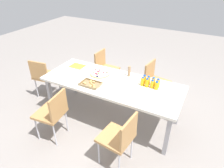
{
  "coord_description": "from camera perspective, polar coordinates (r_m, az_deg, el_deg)",
  "views": [
    {
      "loc": [
        -1.29,
        2.43,
        2.36
      ],
      "look_at": [
        -0.05,
        0.09,
        0.75
      ],
      "focal_mm": 31.8,
      "sensor_mm": 36.0,
      "label": 1
    }
  ],
  "objects": [
    {
      "name": "ground_plane",
      "position": [
        3.62,
        -0.09,
        -9.37
      ],
      "size": [
        12.0,
        12.0,
        0.0
      ],
      "primitive_type": "plane",
      "color": "gray"
    },
    {
      "name": "juice_bottle_0",
      "position": [
        3.11,
        13.05,
        0.23
      ],
      "size": [
        0.06,
        0.06,
        0.14
      ],
      "color": "#F8AC14",
      "rests_on": "party_table"
    },
    {
      "name": "plate_stack",
      "position": [
        3.19,
        1.06,
        0.93
      ],
      "size": [
        0.21,
        0.21,
        0.03
      ],
      "color": "silver",
      "rests_on": "party_table"
    },
    {
      "name": "snack_tray",
      "position": [
        3.12,
        -6.13,
        -0.05
      ],
      "size": [
        0.32,
        0.22,
        0.04
      ],
      "color": "olive",
      "rests_on": "party_table"
    },
    {
      "name": "fruit_pizza",
      "position": [
        3.43,
        -3.52,
        3.11
      ],
      "size": [
        0.35,
        0.35,
        0.05
      ],
      "color": "tan",
      "rests_on": "party_table"
    },
    {
      "name": "cardboard_tube",
      "position": [
        3.33,
        4.97,
        3.67
      ],
      "size": [
        0.04,
        0.04,
        0.18
      ],
      "primitive_type": "cylinder",
      "color": "#9E7A56",
      "rests_on": "party_table"
    },
    {
      "name": "paper_folder",
      "position": [
        3.75,
        -9.92,
        5.11
      ],
      "size": [
        0.26,
        0.2,
        0.01
      ],
      "primitive_type": "cube",
      "rotation": [
        0.0,
        0.0,
        0.01
      ],
      "color": "yellow",
      "rests_on": "party_table"
    },
    {
      "name": "chair_far_left",
      "position": [
        2.58,
        2.38,
        -14.89
      ],
      "size": [
        0.44,
        0.44,
        0.83
      ],
      "rotation": [
        0.0,
        0.0,
        -1.67
      ],
      "color": "#B7844C",
      "rests_on": "ground_plane"
    },
    {
      "name": "party_table",
      "position": [
        3.23,
        -0.1,
        -0.28
      ],
      "size": [
        2.26,
        0.89,
        0.73
      ],
      "color": "silver",
      "rests_on": "ground_plane"
    },
    {
      "name": "chair_end",
      "position": [
        4.1,
        -19.07,
        2.47
      ],
      "size": [
        0.45,
        0.45,
        0.83
      ],
      "rotation": [
        0.0,
        0.0,
        3.28
      ],
      "color": "#B7844C",
      "rests_on": "ground_plane"
    },
    {
      "name": "juice_bottle_5",
      "position": [
        3.07,
        11.48,
        -0.03
      ],
      "size": [
        0.06,
        0.06,
        0.14
      ],
      "color": "#F9AE14",
      "rests_on": "party_table"
    },
    {
      "name": "chair_near_left",
      "position": [
        3.81,
        12.14,
        1.25
      ],
      "size": [
        0.45,
        0.45,
        0.83
      ],
      "rotation": [
        0.0,
        0.0,
        1.43
      ],
      "color": "#B7844C",
      "rests_on": "ground_plane"
    },
    {
      "name": "juice_bottle_6",
      "position": [
        3.08,
        10.02,
        0.36
      ],
      "size": [
        0.06,
        0.06,
        0.14
      ],
      "color": "#FAAD14",
      "rests_on": "party_table"
    },
    {
      "name": "juice_bottle_2",
      "position": [
        3.15,
        10.41,
        0.99
      ],
      "size": [
        0.05,
        0.05,
        0.15
      ],
      "color": "#FAAC14",
      "rests_on": "party_table"
    },
    {
      "name": "juice_bottle_4",
      "position": [
        3.05,
        12.69,
        -0.43
      ],
      "size": [
        0.06,
        0.06,
        0.13
      ],
      "color": "#F8AF14",
      "rests_on": "party_table"
    },
    {
      "name": "chair_near_right",
      "position": [
        4.2,
        -2.05,
        4.96
      ],
      "size": [
        0.41,
        0.41,
        0.83
      ],
      "rotation": [
        0.0,
        0.0,
        1.53
      ],
      "color": "#B7844C",
      "rests_on": "ground_plane"
    },
    {
      "name": "juice_bottle_3",
      "position": [
        3.16,
        9.28,
        1.29
      ],
      "size": [
        0.06,
        0.06,
        0.14
      ],
      "color": "#FAAB14",
      "rests_on": "party_table"
    },
    {
      "name": "juice_bottle_7",
      "position": [
        3.1,
        8.79,
        0.73
      ],
      "size": [
        0.06,
        0.06,
        0.15
      ],
      "color": "#F9AE14",
      "rests_on": "party_table"
    },
    {
      "name": "chair_far_right",
      "position": [
        3.07,
        -16.56,
        -7.61
      ],
      "size": [
        0.44,
        0.44,
        0.83
      ],
      "rotation": [
        0.0,
        0.0,
        -1.46
      ],
      "color": "#B7844C",
      "rests_on": "ground_plane"
    },
    {
      "name": "napkin_stack",
      "position": [
        3.17,
        18.27,
        -1.25
      ],
      "size": [
        0.15,
        0.15,
        0.01
      ],
      "primitive_type": "cube",
      "color": "white",
      "rests_on": "party_table"
    },
    {
      "name": "juice_bottle_1",
      "position": [
        3.13,
        11.78,
        0.65
      ],
      "size": [
        0.06,
        0.06,
        0.14
      ],
      "color": "#F8AB14",
      "rests_on": "party_table"
    }
  ]
}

